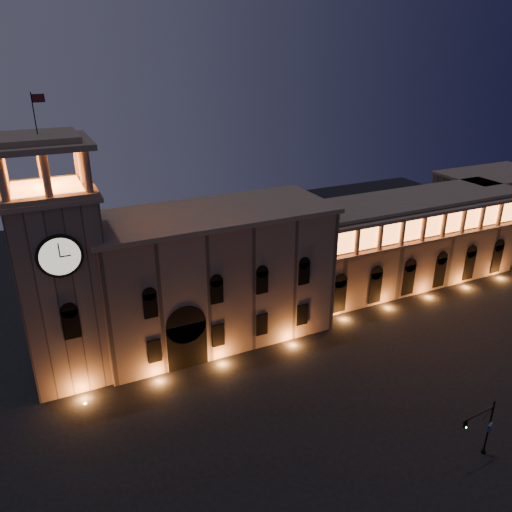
{
  "coord_description": "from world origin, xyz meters",
  "views": [
    {
      "loc": [
        -22.45,
        -33.8,
        36.58
      ],
      "look_at": [
        1.2,
        16.0,
        13.19
      ],
      "focal_mm": 35.0,
      "sensor_mm": 36.0,
      "label": 1
    }
  ],
  "objects": [
    {
      "name": "ground",
      "position": [
        0.0,
        0.0,
        0.0
      ],
      "size": [
        160.0,
        160.0,
        0.0
      ],
      "primitive_type": "plane",
      "color": "black",
      "rests_on": "ground"
    },
    {
      "name": "government_building",
      "position": [
        -2.08,
        21.93,
        8.77
      ],
      "size": [
        30.8,
        12.8,
        17.6
      ],
      "color": "#7C6151",
      "rests_on": "ground"
    },
    {
      "name": "traffic_light",
      "position": [
        12.72,
        -9.78,
        3.26
      ],
      "size": [
        4.52,
        0.68,
        6.2
      ],
      "rotation": [
        0.0,
        0.0,
        0.07
      ],
      "color": "black",
      "rests_on": "ground"
    },
    {
      "name": "colonnade_wing",
      "position": [
        32.0,
        23.92,
        7.33
      ],
      "size": [
        40.6,
        11.5,
        14.5
      ],
      "color": "#775D4C",
      "rests_on": "ground"
    },
    {
      "name": "secondary_building",
      "position": [
        58.0,
        30.0,
        7.0
      ],
      "size": [
        20.0,
        12.0,
        14.0
      ],
      "primitive_type": "cube",
      "color": "#775D4C",
      "rests_on": "ground"
    },
    {
      "name": "clock_tower",
      "position": [
        -20.5,
        20.98,
        12.5
      ],
      "size": [
        9.8,
        9.8,
        32.4
      ],
      "color": "#7C6151",
      "rests_on": "ground"
    }
  ]
}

